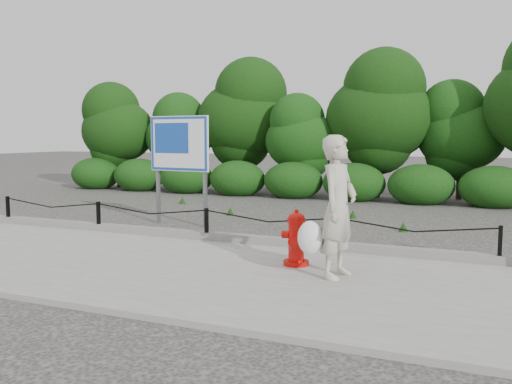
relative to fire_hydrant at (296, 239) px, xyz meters
The scene contains 8 objects.
ground 2.54m from the fire_hydrant, 150.89° to the left, with size 90.00×90.00×0.00m, color #2D2B28.
sidewalk 2.36m from the fire_hydrant, 160.08° to the right, with size 14.00×4.00×0.08m, color gray.
curb 2.54m from the fire_hydrant, 149.89° to the left, with size 14.00×0.22×0.14m, color slate.
chain_barrier 2.49m from the fire_hydrant, 150.89° to the left, with size 10.06×0.06×0.60m.
treeline 10.45m from the fire_hydrant, 96.81° to the left, with size 20.21×3.97×5.20m.
fire_hydrant is the anchor object (origin of this frame).
pedestrian 1.01m from the fire_hydrant, 31.43° to the right, with size 0.82×0.79×1.96m.
advertising_sign 4.90m from the fire_hydrant, 142.40° to the left, with size 1.54×0.24×2.46m.
Camera 1 is at (4.76, -8.82, 2.03)m, focal length 38.00 mm.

